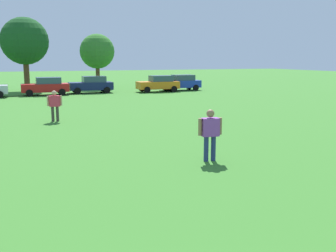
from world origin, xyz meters
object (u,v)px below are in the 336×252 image
object	(u,v)px
adult_bystander	(210,131)
bystander_near_trees	(55,103)
tree_far_right	(97,52)
parked_car_navy_2	(92,84)
parked_car_orange_3	(159,84)
parked_car_red_1	(46,86)
parked_car_blue_4	(181,82)
tree_right	(25,41)

from	to	relation	value
adult_bystander	bystander_near_trees	xyz separation A→B (m)	(-4.10, 10.73, -0.04)
tree_far_right	parked_car_navy_2	bearing A→B (deg)	-106.67
parked_car_orange_3	tree_far_right	distance (m)	9.73
parked_car_red_1	parked_car_blue_4	size ratio (longest dim) A/B	1.00
parked_car_blue_4	bystander_near_trees	bearing A→B (deg)	48.97
parked_car_navy_2	parked_car_orange_3	xyz separation A→B (m)	(6.76, -1.22, 0.00)
parked_car_red_1	tree_far_right	world-z (taller)	tree_far_right
parked_car_orange_3	parked_car_blue_4	size ratio (longest dim) A/B	1.00
bystander_near_trees	tree_far_right	bearing A→B (deg)	75.38
bystander_near_trees	parked_car_red_1	distance (m)	16.65
parked_car_red_1	parked_car_orange_3	size ratio (longest dim) A/B	1.00
parked_car_orange_3	tree_far_right	xyz separation A→B (m)	(-4.80, 7.76, 3.38)
tree_far_right	parked_car_blue_4	bearing A→B (deg)	-41.87
bystander_near_trees	parked_car_blue_4	world-z (taller)	bystander_near_trees
parked_car_blue_4	tree_right	size ratio (longest dim) A/B	0.56
bystander_near_trees	tree_right	bearing A→B (deg)	93.97
bystander_near_trees	parked_car_orange_3	distance (m)	20.19
parked_car_blue_4	tree_far_right	size ratio (longest dim) A/B	0.69
bystander_near_trees	parked_car_navy_2	size ratio (longest dim) A/B	0.40
adult_bystander	parked_car_orange_3	bearing A→B (deg)	80.01
parked_car_orange_3	tree_right	bearing A→B (deg)	-26.14
tree_right	parked_car_orange_3	bearing A→B (deg)	-26.14
tree_right	adult_bystander	bearing A→B (deg)	-81.70
tree_far_right	parked_car_orange_3	bearing A→B (deg)	-58.26
bystander_near_trees	adult_bystander	bearing A→B (deg)	-67.07
bystander_near_trees	parked_car_navy_2	distance (m)	18.23
parked_car_navy_2	tree_far_right	xyz separation A→B (m)	(1.96, 6.55, 3.38)
tree_right	bystander_near_trees	bearing A→B (deg)	-88.08
parked_car_orange_3	tree_right	xyz separation A→B (m)	(-12.75, 6.26, 4.37)
parked_car_navy_2	parked_car_blue_4	bearing A→B (deg)	177.90
parked_car_navy_2	tree_far_right	size ratio (longest dim) A/B	0.69
parked_car_orange_3	parked_car_blue_4	distance (m)	3.02
parked_car_red_1	parked_car_navy_2	size ratio (longest dim) A/B	1.00
adult_bystander	tree_far_right	size ratio (longest dim) A/B	0.28
adult_bystander	parked_car_navy_2	bearing A→B (deg)	94.02
parked_car_red_1	tree_right	distance (m)	7.47
parked_car_blue_4	adult_bystander	bearing A→B (deg)	68.81
parked_car_red_1	parked_car_orange_3	distance (m)	11.25
parked_car_navy_2	adult_bystander	bearing A→B (deg)	87.70
parked_car_blue_4	tree_right	distance (m)	17.11
parked_car_red_1	parked_car_blue_4	xyz separation A→B (m)	(14.14, 0.48, 0.00)
parked_car_navy_2	tree_right	distance (m)	8.96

